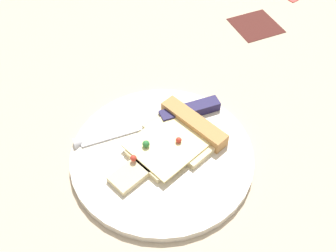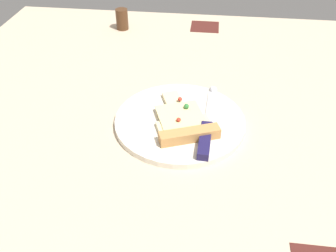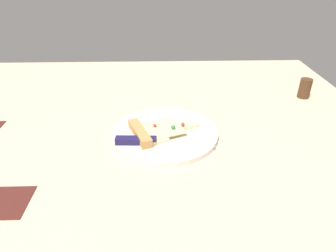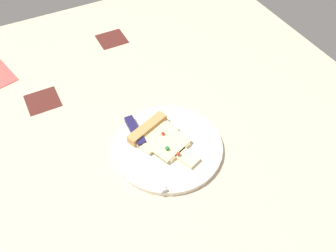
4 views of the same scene
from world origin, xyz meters
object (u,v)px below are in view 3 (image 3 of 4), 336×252
at_px(plate, 165,133).
at_px(pepper_shaker, 305,88).
at_px(pizza_slice, 156,131).
at_px(knife, 155,142).

height_order(plate, pepper_shaker, pepper_shaker).
height_order(pizza_slice, knife, pizza_slice).
bearing_deg(pepper_shaker, knife, 120.50).
distance_m(pizza_slice, pepper_shaker, 0.55).
distance_m(plate, pizza_slice, 0.03).
height_order(plate, knife, knife).
xyz_separation_m(plate, knife, (-0.06, 0.03, 0.01)).
bearing_deg(plate, knife, 156.22).
bearing_deg(plate, pepper_shaker, -63.80).
relative_size(pizza_slice, knife, 0.79).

